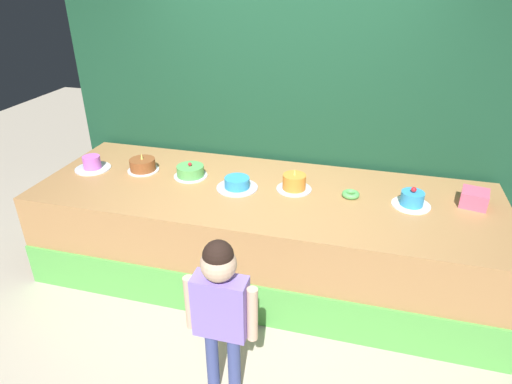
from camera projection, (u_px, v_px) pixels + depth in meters
name	position (u px, v px, depth m)	size (l,w,h in m)	color
ground_plane	(243.00, 320.00, 3.38)	(12.00, 12.00, 0.00)	#BCB29E
stage_platform	(264.00, 233.00, 3.74)	(3.76, 1.31, 0.81)	#B27F4C
curtain_backdrop	(285.00, 104.00, 3.96)	(4.18, 0.08, 2.65)	#19472D
child_figure	(220.00, 301.00, 2.48)	(0.44, 0.20, 1.14)	#3F4C8C
pink_box	(474.00, 198.00, 3.32)	(0.19, 0.19, 0.12)	#EA5D81
donut	(351.00, 194.00, 3.46)	(0.14, 0.14, 0.04)	#59B259
cake_far_left	(92.00, 164.00, 3.92)	(0.31, 0.31, 0.12)	silver
cake_left	(143.00, 165.00, 3.89)	(0.28, 0.28, 0.17)	silver
cake_center_left	(190.00, 171.00, 3.78)	(0.29, 0.29, 0.13)	silver
cake_center_right	(237.00, 184.00, 3.58)	(0.34, 0.34, 0.09)	silver
cake_right	(294.00, 183.00, 3.55)	(0.29, 0.29, 0.18)	silver
cake_far_right	(412.00, 200.00, 3.32)	(0.29, 0.29, 0.16)	white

